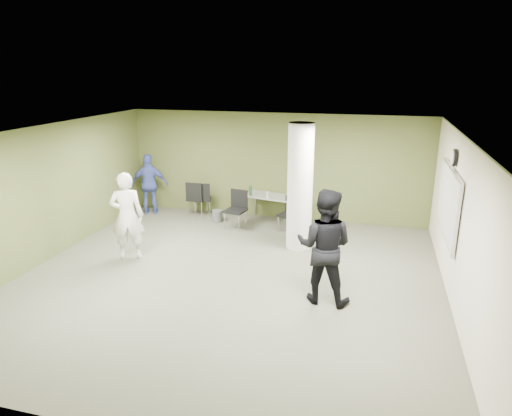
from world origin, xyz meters
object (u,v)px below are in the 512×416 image
(chair_back_left, at_px, (202,197))
(woman_white, at_px, (127,216))
(folding_table, at_px, (273,198))
(man_blue, at_px, (150,184))
(man_black, at_px, (324,246))

(chair_back_left, xyz_separation_m, woman_white, (-0.44, -3.11, 0.39))
(folding_table, relative_size, chair_back_left, 1.72)
(folding_table, bearing_deg, woman_white, -116.50)
(chair_back_left, distance_m, man_blue, 1.50)
(man_blue, bearing_deg, woman_white, 90.21)
(woman_white, height_order, man_blue, woman_white)
(man_black, height_order, man_blue, man_black)
(man_black, xyz_separation_m, man_blue, (-5.23, 3.75, -0.17))
(woman_white, xyz_separation_m, man_black, (4.21, -0.81, 0.07))
(woman_white, relative_size, man_black, 0.93)
(man_blue, bearing_deg, man_black, 125.37)
(chair_back_left, xyz_separation_m, man_blue, (-1.46, -0.17, 0.29))
(woman_white, distance_m, man_blue, 3.12)
(folding_table, distance_m, man_blue, 3.45)
(folding_table, xyz_separation_m, man_blue, (-3.45, -0.14, 0.17))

